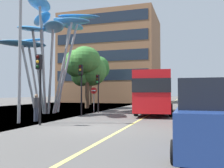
{
  "coord_description": "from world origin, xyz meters",
  "views": [
    {
      "loc": [
        4.55,
        -11.6,
        1.76
      ],
      "look_at": [
        -1.52,
        7.84,
        2.5
      ],
      "focal_mm": 39.47,
      "sensor_mm": 36.0,
      "label": 1
    }
  ],
  "objects": [
    {
      "name": "no_entry_sign",
      "position": [
        -3.83,
        9.6,
        1.53
      ],
      "size": [
        0.6,
        0.12,
        2.28
      ],
      "color": "gray",
      "rests_on": "ground"
    },
    {
      "name": "car_side_street",
      "position": [
        5.67,
        15.57,
        1.07
      ],
      "size": [
        1.95,
        4.46,
        2.3
      ],
      "color": "#2D5138",
      "rests_on": "ground"
    },
    {
      "name": "red_bus",
      "position": [
        1.74,
        9.73,
        1.96
      ],
      "size": [
        3.42,
        9.95,
        3.59
      ],
      "color": "red",
      "rests_on": "ground"
    },
    {
      "name": "backdrop_building",
      "position": [
        -10.23,
        35.53,
        8.41
      ],
      "size": [
        18.0,
        13.41,
        16.82
      ],
      "color": "#8E6042",
      "rests_on": "ground"
    },
    {
      "name": "street_lamp",
      "position": [
        -4.67,
        0.55,
        5.11
      ],
      "size": [
        1.39,
        0.44,
        8.12
      ],
      "color": "gray",
      "rests_on": "ground"
    },
    {
      "name": "traffic_light_kerb_far",
      "position": [
        -3.41,
        5.82,
        2.84
      ],
      "size": [
        0.28,
        0.42,
        3.94
      ],
      "color": "black",
      "rests_on": "ground"
    },
    {
      "name": "ground",
      "position": [
        -0.72,
        0.0,
        -0.05
      ],
      "size": [
        120.0,
        240.0,
        0.1
      ],
      "color": "#54514F"
    },
    {
      "name": "traffic_light_island_mid",
      "position": [
        -3.26,
        9.14,
        2.47
      ],
      "size": [
        0.28,
        0.42,
        3.4
      ],
      "color": "black",
      "rests_on": "ground"
    },
    {
      "name": "car_parked_far",
      "position": [
        5.6,
        9.76,
        1.02
      ],
      "size": [
        1.92,
        3.91,
        2.16
      ],
      "color": "navy",
      "rests_on": "ground"
    },
    {
      "name": "car_parked_near",
      "position": [
        5.14,
        -3.9,
        1.0
      ],
      "size": [
        2.05,
        4.44,
        2.14
      ],
      "color": "navy",
      "rests_on": "ground"
    },
    {
      "name": "car_parked_mid",
      "position": [
        5.28,
        2.87,
        1.01
      ],
      "size": [
        1.97,
        4.02,
        2.14
      ],
      "color": "maroon",
      "rests_on": "ground"
    },
    {
      "name": "tree_pavement_far",
      "position": [
        -9.57,
        23.54,
        5.63
      ],
      "size": [
        5.27,
        4.61,
        7.61
      ],
      "color": "brown",
      "rests_on": "ground"
    },
    {
      "name": "tree_pavement_near",
      "position": [
        -6.87,
        14.62,
        4.9
      ],
      "size": [
        4.54,
        4.99,
        7.05
      ],
      "color": "brown",
      "rests_on": "ground"
    },
    {
      "name": "pedestrian",
      "position": [
        -4.51,
        1.6,
        0.85
      ],
      "size": [
        0.34,
        0.34,
        1.68
      ],
      "color": "#2D3342",
      "rests_on": "ground"
    },
    {
      "name": "leaf_sculpture",
      "position": [
        -7.07,
        7.17,
        7.17
      ],
      "size": [
        8.47,
        9.08,
        9.19
      ],
      "color": "#9EA0A5",
      "rests_on": "ground"
    },
    {
      "name": "traffic_light_kerb_near",
      "position": [
        -3.25,
        0.02,
        2.78
      ],
      "size": [
        0.28,
        0.42,
        3.85
      ],
      "color": "black",
      "rests_on": "ground"
    }
  ]
}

